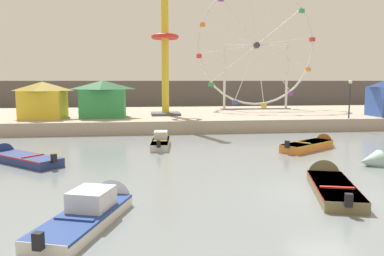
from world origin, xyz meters
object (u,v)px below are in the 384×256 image
motorboat_orange_hull (315,144)px  carnival_booth_yellow_awning (43,99)px  motorboat_navy_blue (15,157)px  promenade_lamp_near (350,93)px  motorboat_white_red_stripe (99,206)px  drop_tower_yellow_tower (165,40)px  motorboat_pale_grey (161,140)px  ferris_wheel_white_frame (257,47)px  carnival_booth_green_kiosk (103,98)px  motorboat_olive_wood (328,181)px

motorboat_orange_hull → carnival_booth_yellow_awning: (-19.90, 12.05, 2.49)m
motorboat_navy_blue → promenade_lamp_near: 27.53m
motorboat_white_red_stripe → carnival_booth_yellow_awning: carnival_booth_yellow_awning is taller
drop_tower_yellow_tower → promenade_lamp_near: drop_tower_yellow_tower is taller
drop_tower_yellow_tower → carnival_booth_yellow_awning: (-11.00, -2.07, -5.50)m
motorboat_pale_grey → drop_tower_yellow_tower: size_ratio=0.33×
ferris_wheel_white_frame → promenade_lamp_near: (5.04, -12.01, -4.97)m
motorboat_orange_hull → motorboat_navy_blue: bearing=151.1°
motorboat_pale_grey → promenade_lamp_near: size_ratio=1.64×
motorboat_white_red_stripe → promenade_lamp_near: promenade_lamp_near is taller
motorboat_orange_hull → drop_tower_yellow_tower: size_ratio=0.31×
ferris_wheel_white_frame → carnival_booth_green_kiosk: 19.51m
drop_tower_yellow_tower → carnival_booth_yellow_awning: bearing=-169.3°
motorboat_navy_blue → motorboat_orange_hull: motorboat_navy_blue is taller
drop_tower_yellow_tower → promenade_lamp_near: size_ratio=4.91×
motorboat_pale_grey → motorboat_olive_wood: size_ratio=0.92×
motorboat_navy_blue → motorboat_orange_hull: 18.23m
motorboat_pale_grey → motorboat_olive_wood: (6.47, -11.47, -0.09)m
ferris_wheel_white_frame → drop_tower_yellow_tower: bearing=-149.4°
motorboat_navy_blue → drop_tower_yellow_tower: bearing=-77.9°
motorboat_olive_wood → motorboat_white_red_stripe: bearing=120.8°
motorboat_orange_hull → motorboat_olive_wood: size_ratio=0.85×
ferris_wheel_white_frame → motorboat_white_red_stripe: bearing=-115.0°
motorboat_navy_blue → motorboat_orange_hull: size_ratio=1.02×
motorboat_navy_blue → carnival_booth_green_kiosk: carnival_booth_green_kiosk is taller
motorboat_navy_blue → carnival_booth_yellow_awning: size_ratio=1.26×
motorboat_navy_blue → motorboat_white_red_stripe: (5.51, -9.23, 0.03)m
motorboat_navy_blue → motorboat_olive_wood: bearing=-163.0°
carnival_booth_green_kiosk → promenade_lamp_near: bearing=-9.3°
motorboat_orange_hull → carnival_booth_green_kiosk: (-14.71, 12.42, 2.54)m
motorboat_orange_hull → promenade_lamp_near: 11.61m
carnival_booth_green_kiosk → motorboat_pale_grey: bearing=-63.0°
motorboat_olive_wood → drop_tower_yellow_tower: bearing=30.1°
ferris_wheel_white_frame → carnival_booth_yellow_awning: ferris_wheel_white_frame is taller
motorboat_pale_grey → motorboat_olive_wood: 13.17m
motorboat_white_red_stripe → motorboat_olive_wood: (9.18, 2.31, -0.07)m
motorboat_olive_wood → motorboat_navy_blue: bearing=81.4°
motorboat_olive_wood → promenade_lamp_near: size_ratio=1.78×
carnival_booth_green_kiosk → carnival_booth_yellow_awning: size_ratio=1.05×
ferris_wheel_white_frame → motorboat_olive_wood: bearing=-100.7°
motorboat_orange_hull → motorboat_olive_wood: 9.37m
motorboat_orange_hull → ferris_wheel_white_frame: ferris_wheel_white_frame is taller
ferris_wheel_white_frame → promenade_lamp_near: ferris_wheel_white_frame is taller
ferris_wheel_white_frame → carnival_booth_green_kiosk: ferris_wheel_white_frame is taller
motorboat_white_red_stripe → drop_tower_yellow_tower: 26.64m
motorboat_orange_hull → ferris_wheel_white_frame: (2.11, 20.63, 8.02)m
motorboat_pale_grey → motorboat_white_red_stripe: size_ratio=0.96×
ferris_wheel_white_frame → motorboat_navy_blue: bearing=-132.1°
motorboat_white_red_stripe → motorboat_olive_wood: bearing=-56.7°
motorboat_orange_hull → motorboat_white_red_stripe: bearing=-173.4°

